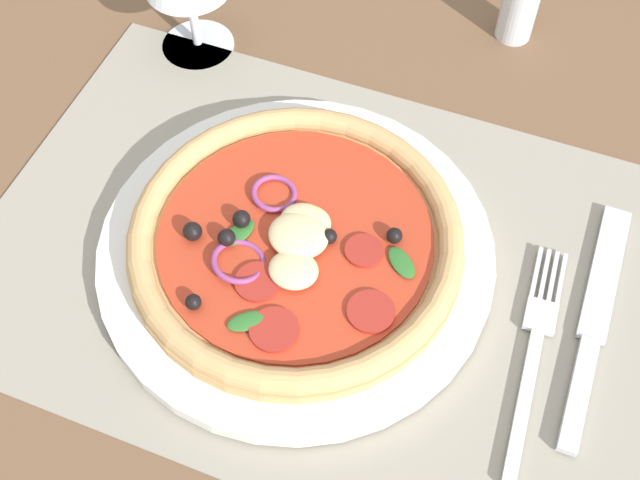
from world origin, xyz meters
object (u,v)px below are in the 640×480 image
(plate, at_px, (296,252))
(fork, at_px, (535,346))
(pizza, at_px, (295,239))
(knife, at_px, (595,318))
(pepper_shaker, at_px, (520,6))

(plate, distance_m, fork, 0.18)
(pizza, height_order, knife, pizza)
(pepper_shaker, bearing_deg, fork, -73.78)
(knife, relative_size, pepper_shaker, 2.99)
(fork, bearing_deg, knife, -46.94)
(pizza, bearing_deg, plate, 91.22)
(plate, distance_m, pepper_shaker, 0.31)
(pizza, bearing_deg, pepper_shaker, 72.58)
(fork, xyz_separation_m, knife, (0.03, 0.04, 0.00))
(pizza, bearing_deg, knife, 7.32)
(pepper_shaker, bearing_deg, knife, -65.31)
(plate, bearing_deg, fork, -2.85)
(plate, xyz_separation_m, pizza, (0.00, -0.00, 0.02))
(plate, relative_size, pepper_shaker, 4.28)
(plate, relative_size, fork, 1.59)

